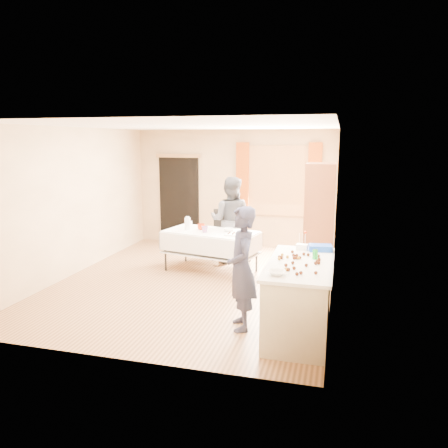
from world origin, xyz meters
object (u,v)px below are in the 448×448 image
(party_table, at_px, (211,248))
(woman, at_px, (231,220))
(cabinet, at_px, (319,221))
(counter, at_px, (299,298))
(chair, at_px, (223,244))
(girl, at_px, (242,269))

(party_table, distance_m, woman, 0.79)
(cabinet, bearing_deg, counter, -92.36)
(cabinet, bearing_deg, chair, 161.06)
(cabinet, distance_m, woman, 1.76)
(chair, bearing_deg, counter, -67.03)
(counter, height_order, girl, girl)
(counter, height_order, chair, chair)
(cabinet, distance_m, party_table, 2.00)
(cabinet, distance_m, girl, 2.62)
(chair, height_order, girl, girl)
(chair, bearing_deg, girl, -78.34)
(cabinet, distance_m, counter, 2.49)
(counter, bearing_deg, chair, 120.55)
(party_table, xyz_separation_m, woman, (0.21, 0.65, 0.40))
(cabinet, height_order, chair, cabinet)
(woman, bearing_deg, counter, 119.51)
(woman, bearing_deg, girl, 106.98)
(party_table, xyz_separation_m, chair, (-0.01, 0.88, -0.15))
(woman, bearing_deg, party_table, 72.32)
(cabinet, xyz_separation_m, woman, (-1.70, 0.43, -0.15))
(counter, xyz_separation_m, party_table, (-1.81, 2.21, -0.01))
(chair, distance_m, girl, 3.36)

